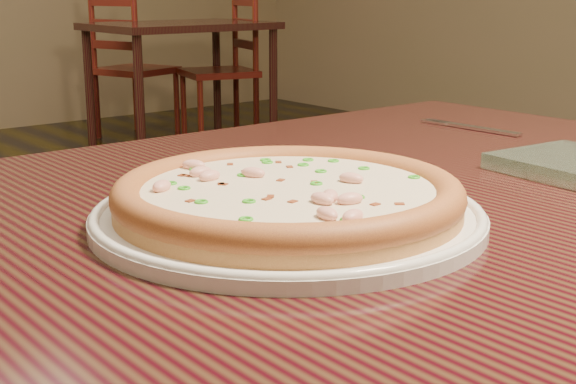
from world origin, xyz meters
TOP-DOWN VIEW (x-y plane):
  - hero_table at (-0.25, -0.37)m, footprint 1.20×0.80m
  - plate at (-0.37, -0.42)m, footprint 0.36×0.36m
  - pizza at (-0.37, -0.42)m, footprint 0.32×0.32m
  - side_dish at (0.02, -0.47)m, footprint 0.16×0.16m
  - fork at (0.16, -0.22)m, footprint 0.02×0.18m
  - bg_table_right at (1.69, 3.11)m, footprint 1.00×0.70m
  - chair_c at (1.63, 3.64)m, footprint 0.53×0.53m
  - chair_d at (2.07, 3.19)m, footprint 0.52×0.52m

SIDE VIEW (x-z plane):
  - chair_c at x=1.63m, z-range -0.04..0.91m
  - chair_d at x=2.07m, z-range -0.04..0.91m
  - hero_table at x=-0.25m, z-range 0.28..1.03m
  - bg_table_right at x=1.69m, z-range 0.28..1.03m
  - fork at x=0.16m, z-range 0.75..0.75m
  - plate at x=-0.37m, z-range 0.75..0.77m
  - side_dish at x=0.02m, z-range 0.75..0.77m
  - pizza at x=-0.37m, z-range 0.76..0.79m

